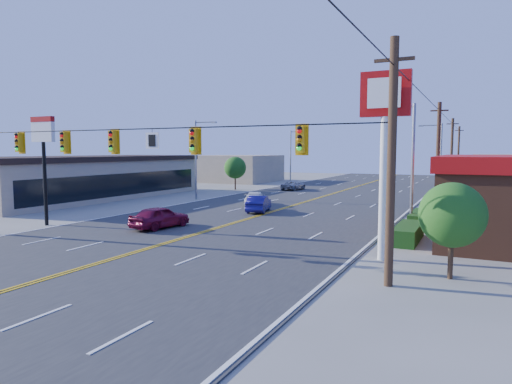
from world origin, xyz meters
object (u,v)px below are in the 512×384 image
at_px(kfc_pylon, 385,127).
at_px(car_magenta, 160,218).
at_px(pizza_hut_sign, 44,148).
at_px(car_blue, 259,204).
at_px(car_white, 255,199).
at_px(signal_span, 130,153).
at_px(car_silver, 294,186).

distance_m(kfc_pylon, car_magenta, 15.41).
xyz_separation_m(pizza_hut_sign, car_blue, (10.04, 11.90, -4.52)).
distance_m(pizza_hut_sign, car_white, 18.25).
bearing_deg(car_magenta, car_blue, -94.71).
distance_m(signal_span, pizza_hut_sign, 11.60).
distance_m(car_blue, car_silver, 20.95).
xyz_separation_m(signal_span, car_silver, (-5.79, 36.26, -4.33)).
distance_m(car_blue, car_white, 4.56).
bearing_deg(signal_span, car_silver, 99.07).
distance_m(car_magenta, car_white, 13.68).
relative_size(signal_span, car_silver, 6.06).
height_order(signal_span, car_silver, signal_span).
xyz_separation_m(pizza_hut_sign, car_silver, (5.09, 32.26, -4.62)).
height_order(pizza_hut_sign, car_magenta, pizza_hut_sign).
bearing_deg(car_white, kfc_pylon, 111.14).
relative_size(kfc_pylon, pizza_hut_sign, 1.24).
bearing_deg(pizza_hut_sign, signal_span, -20.19).
distance_m(signal_span, car_silver, 36.97).
bearing_deg(pizza_hut_sign, car_silver, 81.03).
bearing_deg(car_white, car_silver, -101.44).
relative_size(signal_span, pizza_hut_sign, 3.55).
xyz_separation_m(signal_span, car_blue, (-0.84, 15.90, -4.22)).
bearing_deg(car_blue, car_white, -75.06).
height_order(pizza_hut_sign, car_silver, pizza_hut_sign).
xyz_separation_m(signal_span, pizza_hut_sign, (-10.88, 4.00, 0.30)).
height_order(signal_span, car_white, signal_span).
bearing_deg(car_silver, signal_span, 104.37).
distance_m(kfc_pylon, pizza_hut_sign, 22.02).
xyz_separation_m(signal_span, car_white, (-3.10, 19.86, -4.27)).
relative_size(car_magenta, car_white, 0.98).
height_order(kfc_pylon, pizza_hut_sign, kfc_pylon).
distance_m(car_white, car_silver, 16.61).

